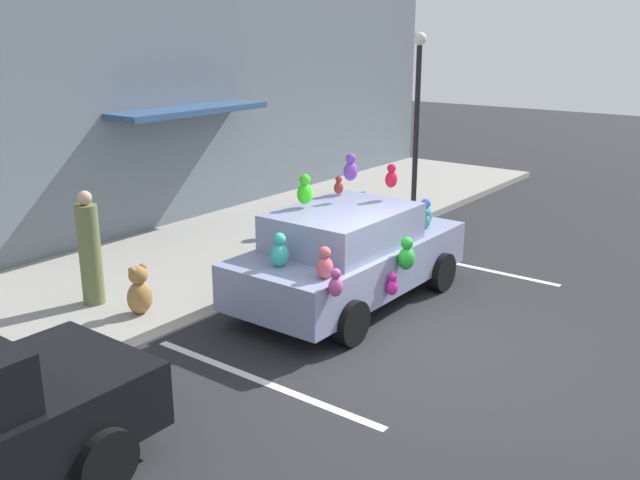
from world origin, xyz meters
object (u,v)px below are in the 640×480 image
Objects in this scene: street_lamp_post at (417,104)px; pedestrian_near_shopfront at (90,252)px; teddy_bear_on_sidewalk at (139,291)px; plush_covered_car at (349,253)px.

pedestrian_near_shopfront is (-7.95, 0.96, -1.59)m from street_lamp_post.
teddy_bear_on_sidewalk is 0.19× the size of street_lamp_post.
plush_covered_car reaches higher than teddy_bear_on_sidewalk.
plush_covered_car is 1.06× the size of street_lamp_post.
teddy_bear_on_sidewalk is (-2.50, 1.96, -0.31)m from plush_covered_car.
pedestrian_near_shopfront is at bearing 132.99° from plush_covered_car.
plush_covered_car is 5.88m from street_lamp_post.
street_lamp_post is 8.16m from pedestrian_near_shopfront.
plush_covered_car is 3.19m from teddy_bear_on_sidewalk.
plush_covered_car is at bearing -160.41° from street_lamp_post.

